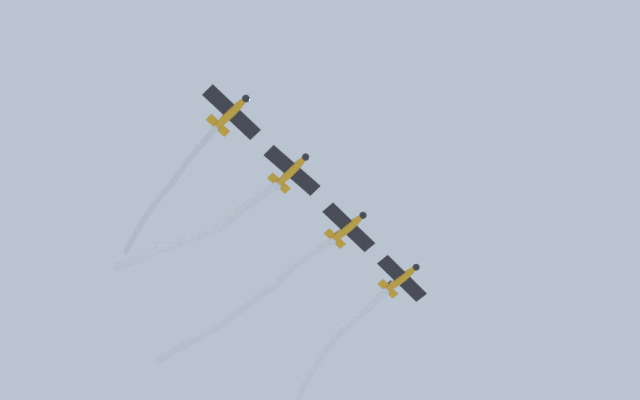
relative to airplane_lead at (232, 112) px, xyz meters
name	(u,v)px	position (x,y,z in m)	size (l,w,h in m)	color
airplane_lead	(232,112)	(0.00, 0.00, 0.00)	(5.67, 5.47, 1.62)	orange
smoke_trail_lead	(168,190)	(7.63, 6.69, -0.99)	(13.13, 10.31, 2.44)	white
airplane_left_wing	(292,170)	(6.25, -5.66, 0.30)	(5.53, 5.61, 1.62)	orange
smoke_trail_left_wing	(198,231)	(13.51, 4.41, 1.50)	(11.22, 18.57, 3.27)	white
airplane_right_wing	(349,227)	(12.50, -11.32, 0.00)	(5.70, 5.44, 1.62)	orange
smoke_trail_right_wing	(245,304)	(21.37, -0.20, -0.29)	(15.11, 19.95, 1.72)	white
airplane_slot	(402,278)	(18.76, -16.98, 0.30)	(5.73, 5.40, 1.62)	orange
smoke_trail_slot	(327,358)	(29.44, -8.93, 1.17)	(20.12, 11.88, 2.52)	white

